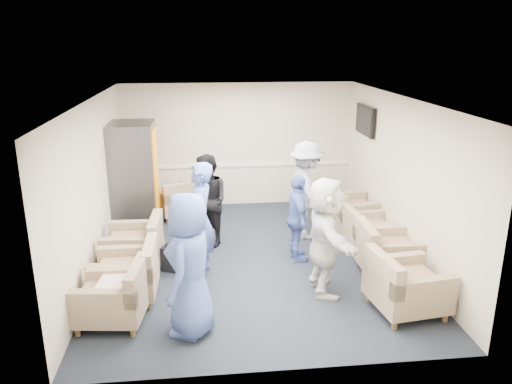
{
  "coord_description": "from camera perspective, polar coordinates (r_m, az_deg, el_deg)",
  "views": [
    {
      "loc": [
        -0.78,
        -7.74,
        3.6
      ],
      "look_at": [
        0.09,
        0.2,
        1.13
      ],
      "focal_mm": 35.0,
      "sensor_mm": 36.0,
      "label": 1
    }
  ],
  "objects": [
    {
      "name": "front_wall",
      "position": [
        5.3,
        2.85,
        -7.96
      ],
      "size": [
        5.0,
        0.02,
        2.7
      ],
      "primitive_type": "cube",
      "color": "beige",
      "rests_on": "floor"
    },
    {
      "name": "armchair_left_mid",
      "position": [
        7.46,
        -14.24,
        -9.2
      ],
      "size": [
        0.89,
        0.89,
        0.7
      ],
      "rotation": [
        0.0,
        0.0,
        -1.59
      ],
      "color": "#8B7559",
      "rests_on": "floor"
    },
    {
      "name": "ceiling",
      "position": [
        7.83,
        -0.49,
        10.57
      ],
      "size": [
        6.0,
        6.0,
        0.0
      ],
      "primitive_type": "plane",
      "rotation": [
        3.14,
        0.0,
        0.0
      ],
      "color": "white",
      "rests_on": "back_wall"
    },
    {
      "name": "person_mid_left",
      "position": [
        7.71,
        -6.42,
        -3.28
      ],
      "size": [
        0.54,
        0.73,
        1.84
      ],
      "primitive_type": "imported",
      "rotation": [
        0.0,
        0.0,
        -1.72
      ],
      "color": "#455CA7",
      "rests_on": "floor"
    },
    {
      "name": "chair_rail",
      "position": [
        11.08,
        -2.02,
        3.07
      ],
      "size": [
        4.98,
        0.04,
        0.06
      ],
      "primitive_type": "cube",
      "color": "white",
      "rests_on": "back_wall"
    },
    {
      "name": "right_wall",
      "position": [
        8.7,
        16.15,
        1.5
      ],
      "size": [
        0.02,
        6.0,
        2.7
      ],
      "primitive_type": "cube",
      "color": "beige",
      "rests_on": "floor"
    },
    {
      "name": "tv",
      "position": [
        10.19,
        12.38,
        8.01
      ],
      "size": [
        0.1,
        1.0,
        0.58
      ],
      "color": "black",
      "rests_on": "right_wall"
    },
    {
      "name": "armchair_corner",
      "position": [
        10.59,
        -9.03,
        -1.0
      ],
      "size": [
        1.12,
        1.12,
        0.67
      ],
      "rotation": [
        0.0,
        0.0,
        3.6
      ],
      "color": "#8B7559",
      "rests_on": "floor"
    },
    {
      "name": "person_back_right",
      "position": [
        9.23,
        5.77,
        0.18
      ],
      "size": [
        0.88,
        1.29,
        1.83
      ],
      "primitive_type": "imported",
      "rotation": [
        0.0,
        0.0,
        1.76
      ],
      "color": "silver",
      "rests_on": "floor"
    },
    {
      "name": "armchair_right_far",
      "position": [
        9.84,
        10.56,
        -2.36
      ],
      "size": [
        1.02,
        1.02,
        0.72
      ],
      "rotation": [
        0.0,
        0.0,
        1.72
      ],
      "color": "#8B7559",
      "rests_on": "floor"
    },
    {
      "name": "person_front_left",
      "position": [
        6.26,
        -7.56,
        -8.26
      ],
      "size": [
        0.84,
        1.05,
        1.86
      ],
      "primitive_type": "imported",
      "rotation": [
        0.0,
        0.0,
        -1.89
      ],
      "color": "#455CA7",
      "rests_on": "floor"
    },
    {
      "name": "armchair_left_far",
      "position": [
        8.39,
        -13.44,
        -6.05
      ],
      "size": [
        0.94,
        0.94,
        0.72
      ],
      "rotation": [
        0.0,
        0.0,
        -1.61
      ],
      "color": "#8B7559",
      "rests_on": "floor"
    },
    {
      "name": "floor",
      "position": [
        8.57,
        -0.44,
        -7.66
      ],
      "size": [
        6.0,
        6.0,
        0.0
      ],
      "primitive_type": "plane",
      "color": "black",
      "rests_on": "ground"
    },
    {
      "name": "backpack",
      "position": [
        8.2,
        -9.66,
        -7.19
      ],
      "size": [
        0.34,
        0.3,
        0.49
      ],
      "rotation": [
        0.0,
        0.0,
        -0.38
      ],
      "color": "black",
      "rests_on": "floor"
    },
    {
      "name": "back_wall",
      "position": [
        11.0,
        -2.05,
        5.37
      ],
      "size": [
        5.0,
        0.02,
        2.7
      ],
      "primitive_type": "cube",
      "color": "beige",
      "rests_on": "floor"
    },
    {
      "name": "vending_machine",
      "position": [
        9.78,
        -13.74,
        1.6
      ],
      "size": [
        0.85,
        1.0,
        2.11
      ],
      "color": "#4F4F57",
      "rests_on": "floor"
    },
    {
      "name": "armchair_right_midfar",
      "position": [
        9.06,
        12.42,
        -4.47
      ],
      "size": [
        0.84,
        0.84,
        0.64
      ],
      "rotation": [
        0.0,
        0.0,
        1.61
      ],
      "color": "#8B7559",
      "rests_on": "floor"
    },
    {
      "name": "armchair_right_midnear",
      "position": [
        8.19,
        14.45,
        -6.73
      ],
      "size": [
        0.91,
        0.91,
        0.71
      ],
      "rotation": [
        0.0,
        0.0,
        1.55
      ],
      "color": "#8B7559",
      "rests_on": "floor"
    },
    {
      "name": "armchair_right_near",
      "position": [
        7.17,
        16.45,
        -10.4
      ],
      "size": [
        1.03,
        1.03,
        0.73
      ],
      "rotation": [
        0.0,
        0.0,
        1.71
      ],
      "color": "#8B7559",
      "rests_on": "floor"
    },
    {
      "name": "armchair_left_near",
      "position": [
        6.93,
        -15.71,
        -11.53
      ],
      "size": [
        0.96,
        0.96,
        0.69
      ],
      "rotation": [
        0.0,
        0.0,
        -1.69
      ],
      "color": "#8B7559",
      "rests_on": "floor"
    },
    {
      "name": "left_wall",
      "position": [
        8.24,
        -18.03,
        0.46
      ],
      "size": [
        0.02,
        6.0,
        2.7
      ],
      "primitive_type": "cube",
      "color": "beige",
      "rests_on": "floor"
    },
    {
      "name": "pillow",
      "position": [
        6.86,
        -15.92,
        -10.15
      ],
      "size": [
        0.42,
        0.53,
        0.14
      ],
      "primitive_type": "cube",
      "rotation": [
        0.0,
        0.0,
        -1.68
      ],
      "color": "white",
      "rests_on": "armchair_left_near"
    },
    {
      "name": "person_mid_right",
      "position": [
        8.3,
        4.77,
        -3.02
      ],
      "size": [
        0.41,
        0.89,
        1.49
      ],
      "primitive_type": "imported",
      "rotation": [
        0.0,
        0.0,
        1.63
      ],
      "color": "#455CA7",
      "rests_on": "floor"
    },
    {
      "name": "person_back_left",
      "position": [
        8.9,
        -5.52,
        -1.03
      ],
      "size": [
        0.97,
        1.02,
        1.66
      ],
      "primitive_type": "imported",
      "rotation": [
        0.0,
        0.0,
        -1.0
      ],
      "color": "black",
      "rests_on": "floor"
    },
    {
      "name": "person_front_right",
      "position": [
        7.25,
        7.88,
        -5.03
      ],
      "size": [
        0.54,
        1.64,
        1.76
      ],
      "primitive_type": "imported",
      "rotation": [
        0.0,
        0.0,
        1.58
      ],
      "color": "silver",
      "rests_on": "floor"
    }
  ]
}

